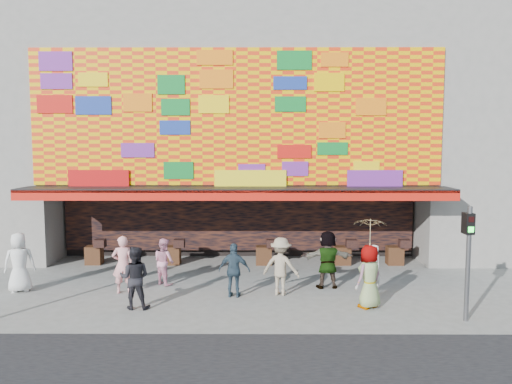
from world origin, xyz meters
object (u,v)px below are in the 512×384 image
(ped_i, at_px, (164,261))
(parasol, at_px, (370,233))
(ped_a, at_px, (19,262))
(ped_b, at_px, (123,264))
(ped_f, at_px, (328,259))
(ped_h, at_px, (373,270))
(signal_right, at_px, (469,250))
(ped_c, at_px, (135,278))
(ped_g, at_px, (369,276))
(ped_d, at_px, (281,266))
(ped_e, at_px, (234,270))

(ped_i, height_order, parasol, parasol)
(ped_a, distance_m, ped_b, 3.25)
(ped_f, bearing_deg, ped_h, 145.68)
(ped_h, bearing_deg, signal_right, 107.74)
(signal_right, distance_m, ped_a, 13.10)
(ped_c, distance_m, parasol, 6.67)
(ped_a, distance_m, parasol, 10.69)
(ped_b, bearing_deg, ped_g, 159.09)
(ped_a, bearing_deg, signal_right, 148.27)
(ped_d, xyz_separation_m, ped_h, (2.80, 0.00, -0.11))
(ped_b, height_order, ped_h, ped_b)
(ped_f, bearing_deg, parasol, 110.68)
(signal_right, bearing_deg, ped_c, 173.90)
(signal_right, height_order, ped_a, signal_right)
(ped_h, distance_m, parasol, 1.84)
(ped_g, bearing_deg, ped_h, -143.53)
(ped_g, bearing_deg, ped_a, -44.09)
(ped_b, distance_m, ped_g, 7.41)
(ped_b, bearing_deg, ped_e, 163.36)
(ped_a, relative_size, ped_g, 1.04)
(ped_c, height_order, ped_d, ped_d)
(ped_a, distance_m, ped_g, 10.63)
(ped_e, bearing_deg, ped_d, -161.82)
(ped_i, bearing_deg, parasol, -159.05)
(ped_c, bearing_deg, ped_g, -178.10)
(ped_g, bearing_deg, ped_b, -46.72)
(ped_a, xyz_separation_m, ped_e, (6.70, -0.49, -0.12))
(ped_a, relative_size, ped_h, 1.20)
(signal_right, xyz_separation_m, ped_d, (-4.72, 2.24, -0.98))
(ped_c, distance_m, ped_e, 2.93)
(ped_b, bearing_deg, ped_i, -148.21)
(ped_a, relative_size, ped_f, 1.01)
(ped_e, relative_size, ped_h, 1.05)
(signal_right, xyz_separation_m, ped_e, (-6.13, 2.01, -1.04))
(ped_f, bearing_deg, ped_i, -8.32)
(ped_h, bearing_deg, ped_b, -24.04)
(ped_a, distance_m, ped_c, 4.26)
(ped_f, xyz_separation_m, ped_g, (0.90, -1.95, -0.03))
(ped_c, relative_size, ped_f, 0.95)
(ped_c, bearing_deg, ped_f, -159.08)
(ped_h, bearing_deg, ped_f, -53.07)
(ped_f, relative_size, ped_g, 1.04)
(ped_a, height_order, ped_g, ped_a)
(ped_a, relative_size, ped_d, 1.06)
(ped_e, distance_m, parasol, 4.16)
(signal_right, relative_size, ped_i, 1.97)
(ped_b, distance_m, ped_d, 4.86)
(ped_b, bearing_deg, ped_c, 106.18)
(ped_b, bearing_deg, ped_d, 167.79)
(ped_d, xyz_separation_m, ped_f, (1.52, 0.75, 0.04))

